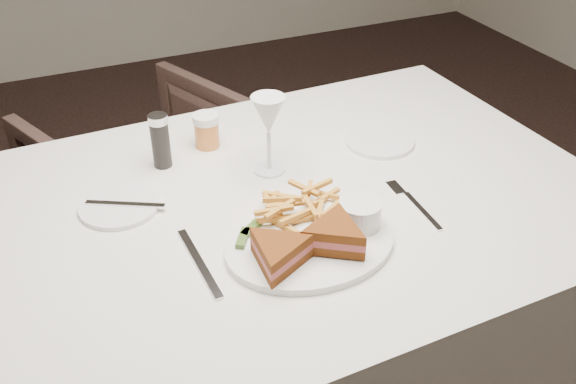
# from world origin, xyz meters

# --- Properties ---
(ground) EXTENTS (5.00, 5.00, 0.00)m
(ground) POSITION_xyz_m (0.00, 0.00, 0.00)
(ground) COLOR black
(ground) RESTS_ON ground
(table) EXTENTS (1.38, 0.94, 0.75)m
(table) POSITION_xyz_m (-0.04, -0.19, 0.38)
(table) COLOR silver
(table) RESTS_ON ground
(chair_far) EXTENTS (0.81, 0.79, 0.65)m
(chair_far) POSITION_xyz_m (-0.14, 0.66, 0.33)
(chair_far) COLOR #432E29
(chair_far) RESTS_ON ground
(table_setting) EXTENTS (0.77, 0.62, 0.18)m
(table_setting) POSITION_xyz_m (-0.04, -0.25, 0.79)
(table_setting) COLOR white
(table_setting) RESTS_ON table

